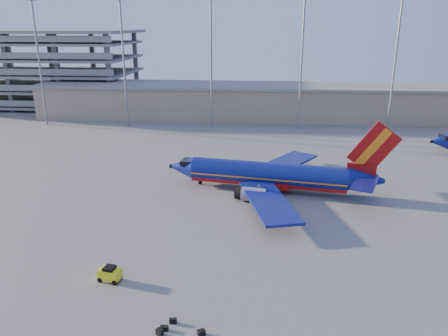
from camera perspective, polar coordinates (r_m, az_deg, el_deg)
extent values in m
plane|color=slate|center=(58.42, -1.67, -4.80)|extent=(220.00, 220.00, 0.00)
cube|color=gray|center=(113.07, 6.72, 8.49)|extent=(120.00, 15.00, 8.00)
cube|color=slate|center=(112.45, 6.80, 10.60)|extent=(122.00, 16.00, 0.60)
cube|color=slate|center=(146.15, -23.34, 8.14)|extent=(60.00, 30.00, 0.70)
cube|color=slate|center=(145.58, -23.55, 9.76)|extent=(60.00, 30.00, 0.70)
cube|color=slate|center=(145.13, -23.76, 11.39)|extent=(60.00, 30.00, 0.70)
cube|color=slate|center=(144.80, -23.98, 13.03)|extent=(60.00, 30.00, 0.70)
cube|color=slate|center=(144.60, -24.20, 14.68)|extent=(60.00, 30.00, 0.70)
cube|color=slate|center=(144.52, -24.36, 15.94)|extent=(62.00, 32.00, 0.80)
cube|color=slate|center=(156.58, -21.59, 12.45)|extent=(1.20, 1.20, 21.00)
cylinder|color=gray|center=(112.16, -22.94, 12.30)|extent=(0.44, 0.44, 28.00)
cylinder|color=gray|center=(104.57, -12.92, 12.91)|extent=(0.44, 0.44, 28.00)
cylinder|color=gray|center=(100.44, -1.67, 13.15)|extent=(0.44, 0.44, 28.00)
cylinder|color=gray|center=(100.21, 10.07, 12.88)|extent=(0.44, 0.44, 28.00)
cylinder|color=gray|center=(103.90, 21.37, 12.12)|extent=(0.44, 0.44, 28.00)
cylinder|color=navy|center=(62.82, 5.74, -0.78)|extent=(22.38, 7.01, 3.41)
cube|color=#A00E0C|center=(63.10, 5.72, -1.53)|extent=(22.28, 6.37, 1.20)
cube|color=orange|center=(62.89, 5.73, -0.98)|extent=(22.39, 7.05, 0.20)
cone|color=navy|center=(65.84, -5.50, 0.12)|extent=(4.38, 4.00, 3.41)
cube|color=black|center=(65.19, -4.53, 0.78)|extent=(2.58, 2.73, 0.74)
cone|color=navy|center=(62.34, 18.07, -1.46)|extent=(5.29, 4.15, 3.41)
cube|color=#A00E0C|center=(61.90, 17.50, -0.32)|extent=(3.90, 1.14, 2.03)
cube|color=#A00E0C|center=(61.10, 18.99, 2.46)|extent=(6.72, 1.41, 7.36)
cube|color=orange|center=(61.08, 18.82, 2.47)|extent=(4.50, 1.12, 5.77)
cube|color=navy|center=(65.13, 17.65, -0.11)|extent=(3.02, 6.02, 0.20)
cube|color=navy|center=(59.19, 17.92, -1.96)|extent=(4.73, 6.50, 0.20)
cube|color=navy|center=(70.56, 7.84, 0.57)|extent=(11.73, 14.46, 0.32)
cube|color=navy|center=(55.41, 5.85, -4.35)|extent=(8.04, 14.99, 0.32)
cube|color=#A00E0C|center=(63.17, 6.12, -1.88)|extent=(6.05, 4.46, 0.92)
cylinder|color=gray|center=(67.92, 5.40, -0.57)|extent=(3.59, 2.46, 1.94)
cylinder|color=gray|center=(59.03, 3.92, -3.48)|extent=(3.59, 2.46, 1.94)
cylinder|color=gray|center=(65.61, -3.10, -1.71)|extent=(0.25, 0.25, 1.01)
cylinder|color=black|center=(65.68, -3.10, -1.89)|extent=(0.62, 0.32, 0.59)
cylinder|color=black|center=(65.59, 7.20, -1.95)|extent=(0.85, 0.63, 0.77)
cylinder|color=black|center=(61.14, 6.62, -3.46)|extent=(0.85, 0.63, 0.77)
cone|color=navy|center=(89.57, 26.45, 3.14)|extent=(4.35, 3.98, 3.39)
cube|color=black|center=(90.00, 27.18, 3.67)|extent=(2.56, 2.71, 0.73)
cube|color=yellow|center=(43.19, -14.69, -13.23)|extent=(2.22, 1.54, 0.97)
cube|color=black|center=(42.89, -14.75, -12.57)|extent=(1.16, 1.23, 0.34)
cylinder|color=black|center=(44.18, -15.16, -13.23)|extent=(0.53, 0.27, 0.50)
cylinder|color=black|center=(43.42, -15.90, -13.89)|extent=(0.53, 0.27, 0.50)
cylinder|color=black|center=(43.46, -13.37, -13.63)|extent=(0.53, 0.27, 0.50)
cylinder|color=black|center=(42.69, -14.09, -14.32)|extent=(0.53, 0.27, 0.50)
cube|color=black|center=(36.76, -7.83, -20.01)|extent=(0.66, 0.39, 0.36)
cube|color=black|center=(36.32, -8.40, -20.44)|extent=(0.66, 0.59, 0.51)
cube|color=black|center=(36.00, -3.00, -20.68)|extent=(0.71, 0.66, 0.47)
cube|color=black|center=(37.33, -6.67, -19.21)|extent=(0.63, 0.36, 0.43)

